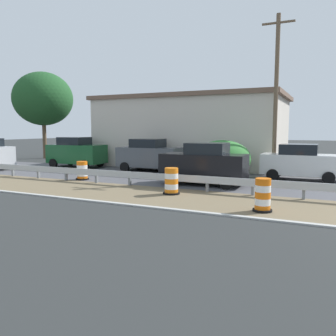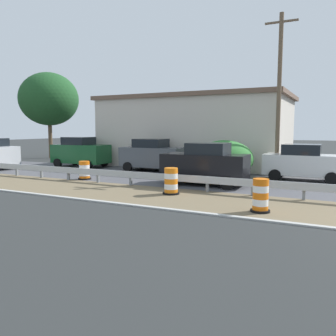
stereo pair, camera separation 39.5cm
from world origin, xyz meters
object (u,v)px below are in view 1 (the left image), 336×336
at_px(traffic_barrel_close, 171,182).
at_px(car_trailing_near_lane, 301,162).
at_px(traffic_barrel_mid, 82,171).
at_px(car_distant_b, 204,164).
at_px(traffic_barrel_nearest, 263,196).
at_px(car_distant_c, 76,152).
at_px(car_mid_far_lane, 150,155).
at_px(utility_pole_near, 276,94).

distance_m(traffic_barrel_close, car_trailing_near_lane, 8.29).
relative_size(traffic_barrel_mid, car_distant_b, 0.24).
bearing_deg(traffic_barrel_nearest, car_distant_c, 60.77).
bearing_deg(car_distant_c, car_mid_far_lane, -1.09).
bearing_deg(car_trailing_near_lane, traffic_barrel_close, -124.84).
distance_m(traffic_barrel_nearest, car_distant_c, 17.04).
relative_size(car_trailing_near_lane, car_mid_far_lane, 0.99).
height_order(traffic_barrel_nearest, car_distant_c, car_distant_c).
height_order(traffic_barrel_mid, car_mid_far_lane, car_mid_far_lane).
relative_size(traffic_barrel_close, traffic_barrel_mid, 1.12).
bearing_deg(car_distant_b, car_trailing_near_lane, -139.80).
distance_m(traffic_barrel_nearest, car_trailing_near_lane, 8.39).
xyz_separation_m(traffic_barrel_mid, car_distant_b, (1.16, -6.72, 0.60)).
distance_m(car_trailing_near_lane, utility_pole_near, 4.13).
bearing_deg(car_distant_b, traffic_barrel_close, 79.61).
bearing_deg(car_mid_far_lane, traffic_barrel_mid, -108.70).
height_order(traffic_barrel_nearest, car_trailing_near_lane, car_trailing_near_lane).
bearing_deg(car_mid_far_lane, car_trailing_near_lane, -1.19).
relative_size(car_trailing_near_lane, car_distant_c, 1.00).
relative_size(traffic_barrel_nearest, car_distant_b, 0.27).
height_order(car_distant_b, car_distant_c, car_distant_c).
distance_m(traffic_barrel_mid, car_distant_c, 6.70).
distance_m(traffic_barrel_close, car_distant_c, 12.69).
xyz_separation_m(traffic_barrel_mid, car_distant_c, (4.94, 4.48, 0.64)).
distance_m(car_trailing_near_lane, car_distant_b, 5.74).
distance_m(traffic_barrel_nearest, utility_pole_near, 10.01).
bearing_deg(traffic_barrel_close, traffic_barrel_nearest, -110.84).
bearing_deg(traffic_barrel_mid, car_distant_c, 42.18).
bearing_deg(car_mid_far_lane, traffic_barrel_close, -56.65).
relative_size(traffic_barrel_nearest, utility_pole_near, 0.12).
xyz_separation_m(car_distant_c, utility_pole_near, (0.69, -13.94, 3.67)).
distance_m(car_mid_far_lane, car_distant_b, 6.41).
bearing_deg(traffic_barrel_nearest, car_mid_far_lane, 46.35).
distance_m(traffic_barrel_nearest, car_mid_far_lane, 12.16).
bearing_deg(utility_pole_near, car_mid_far_lane, 94.53).
xyz_separation_m(traffic_barrel_close, traffic_barrel_mid, (1.80, 6.26, -0.06)).
bearing_deg(traffic_barrel_nearest, utility_pole_near, 5.89).
height_order(traffic_barrel_nearest, traffic_barrel_mid, traffic_barrel_nearest).
height_order(traffic_barrel_mid, utility_pole_near, utility_pole_near).
bearing_deg(car_trailing_near_lane, car_distant_b, -138.15).
bearing_deg(traffic_barrel_nearest, traffic_barrel_mid, 72.00).
height_order(car_distant_c, utility_pole_near, utility_pole_near).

